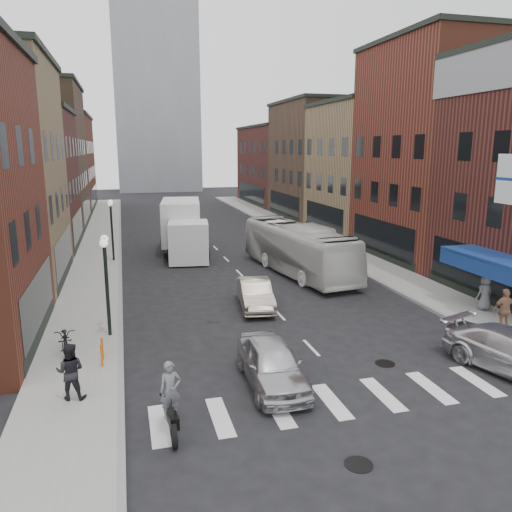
% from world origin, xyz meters
% --- Properties ---
extents(ground, '(160.00, 160.00, 0.00)m').
position_xyz_m(ground, '(0.00, 0.00, 0.00)').
color(ground, black).
rests_on(ground, ground).
extents(sidewalk_left, '(3.00, 74.00, 0.15)m').
position_xyz_m(sidewalk_left, '(-8.50, 22.00, 0.07)').
color(sidewalk_left, gray).
rests_on(sidewalk_left, ground).
extents(sidewalk_right, '(3.00, 74.00, 0.15)m').
position_xyz_m(sidewalk_right, '(8.50, 22.00, 0.07)').
color(sidewalk_right, gray).
rests_on(sidewalk_right, ground).
extents(curb_left, '(0.20, 74.00, 0.16)m').
position_xyz_m(curb_left, '(-7.00, 22.00, 0.00)').
color(curb_left, gray).
rests_on(curb_left, ground).
extents(curb_right, '(0.20, 74.00, 0.16)m').
position_xyz_m(curb_right, '(7.00, 22.00, 0.00)').
color(curb_right, gray).
rests_on(curb_right, ground).
extents(crosswalk_stripes, '(12.00, 2.20, 0.01)m').
position_xyz_m(crosswalk_stripes, '(0.00, -3.00, 0.00)').
color(crosswalk_stripes, silver).
rests_on(crosswalk_stripes, ground).
extents(bldg_left_mid_b, '(10.30, 10.20, 10.30)m').
position_xyz_m(bldg_left_mid_b, '(-14.99, 24.00, 5.15)').
color(bldg_left_mid_b, '#4F221C').
rests_on(bldg_left_mid_b, ground).
extents(bldg_left_far_a, '(10.30, 12.20, 13.30)m').
position_xyz_m(bldg_left_far_a, '(-14.99, 35.00, 6.65)').
color(bldg_left_far_a, '#4B3625').
rests_on(bldg_left_far_a, ground).
extents(bldg_left_far_b, '(10.30, 16.20, 11.30)m').
position_xyz_m(bldg_left_far_b, '(-14.99, 49.00, 5.65)').
color(bldg_left_far_b, maroon).
rests_on(bldg_left_far_b, ground).
extents(bldg_right_mid_a, '(10.30, 10.20, 14.30)m').
position_xyz_m(bldg_right_mid_a, '(15.00, 14.00, 7.15)').
color(bldg_right_mid_a, maroon).
rests_on(bldg_right_mid_a, ground).
extents(bldg_right_mid_b, '(10.30, 10.20, 11.30)m').
position_xyz_m(bldg_right_mid_b, '(14.99, 24.00, 5.65)').
color(bldg_right_mid_b, '#9A7C55').
rests_on(bldg_right_mid_b, ground).
extents(bldg_right_far_a, '(10.30, 12.20, 12.30)m').
position_xyz_m(bldg_right_far_a, '(14.99, 35.00, 6.15)').
color(bldg_right_far_a, '#4B3625').
rests_on(bldg_right_far_a, ground).
extents(bldg_right_far_b, '(10.30, 16.20, 10.30)m').
position_xyz_m(bldg_right_far_b, '(14.99, 49.00, 5.15)').
color(bldg_right_far_b, '#4F221C').
rests_on(bldg_right_far_b, ground).
extents(awning_blue, '(1.80, 5.00, 0.78)m').
position_xyz_m(awning_blue, '(8.93, 2.50, 2.63)').
color(awning_blue, navy).
rests_on(awning_blue, ground).
extents(distant_tower, '(14.00, 14.00, 50.00)m').
position_xyz_m(distant_tower, '(0.00, 78.00, 25.00)').
color(distant_tower, '#9399A0').
rests_on(distant_tower, ground).
extents(streetlamp_near, '(0.32, 1.22, 4.11)m').
position_xyz_m(streetlamp_near, '(-7.40, 4.00, 2.91)').
color(streetlamp_near, black).
rests_on(streetlamp_near, ground).
extents(streetlamp_far, '(0.32, 1.22, 4.11)m').
position_xyz_m(streetlamp_far, '(-7.40, 18.00, 2.91)').
color(streetlamp_far, black).
rests_on(streetlamp_far, ground).
extents(bike_rack, '(0.08, 0.68, 0.80)m').
position_xyz_m(bike_rack, '(-7.60, 1.30, 0.55)').
color(bike_rack, '#D8590C').
rests_on(bike_rack, sidewalk_left).
extents(box_truck, '(3.33, 8.87, 3.74)m').
position_xyz_m(box_truck, '(-2.60, 19.31, 1.85)').
color(box_truck, silver).
rests_on(box_truck, ground).
extents(motorcycle_rider, '(0.59, 2.02, 2.05)m').
position_xyz_m(motorcycle_rider, '(-5.69, -3.49, 0.96)').
color(motorcycle_rider, black).
rests_on(motorcycle_rider, ground).
extents(transit_bus, '(3.99, 11.06, 3.01)m').
position_xyz_m(transit_bus, '(3.39, 12.10, 1.51)').
color(transit_bus, silver).
rests_on(transit_bus, ground).
extents(sedan_left_near, '(1.85, 4.29, 1.44)m').
position_xyz_m(sedan_left_near, '(-2.32, -1.50, 0.72)').
color(sedan_left_near, '#BCBCC1').
rests_on(sedan_left_near, ground).
extents(sedan_left_far, '(1.94, 4.23, 1.34)m').
position_xyz_m(sedan_left_far, '(-0.80, 6.26, 0.67)').
color(sedan_left_far, '#AC9D8B').
rests_on(sedan_left_far, ground).
extents(parked_bicycle, '(0.87, 1.98, 1.01)m').
position_xyz_m(parked_bicycle, '(-8.91, 2.59, 0.65)').
color(parked_bicycle, black).
rests_on(parked_bicycle, sidewalk_left).
extents(ped_left_solo, '(0.91, 0.63, 1.73)m').
position_xyz_m(ped_left_solo, '(-8.39, -1.08, 1.01)').
color(ped_left_solo, black).
rests_on(ped_left_solo, sidewalk_left).
extents(ped_right_b, '(1.12, 0.71, 1.78)m').
position_xyz_m(ped_right_b, '(8.03, 0.29, 1.04)').
color(ped_right_b, '#8E6148').
rests_on(ped_right_b, sidewalk_right).
extents(ped_right_c, '(0.84, 0.58, 1.64)m').
position_xyz_m(ped_right_c, '(9.15, 2.81, 0.97)').
color(ped_right_c, slate).
rests_on(ped_right_c, sidewalk_right).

